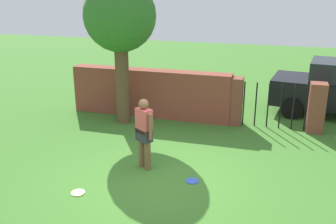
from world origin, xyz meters
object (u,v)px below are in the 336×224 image
object	(u,v)px
person	(144,131)
frisbee_blue	(192,181)
frisbee_yellow	(78,193)
tree	(120,19)

from	to	relation	value
person	frisbee_blue	xyz separation A→B (m)	(1.17, -0.31, -0.89)
frisbee_yellow	frisbee_blue	xyz separation A→B (m)	(2.06, 1.11, 0.00)
person	frisbee_blue	world-z (taller)	person
tree	person	distance (m)	3.80
tree	person	xyz separation A→B (m)	(1.64, -2.68, -2.14)
frisbee_yellow	frisbee_blue	world-z (taller)	same
frisbee_yellow	frisbee_blue	distance (m)	2.35
tree	frisbee_blue	xyz separation A→B (m)	(2.81, -2.99, -3.02)
frisbee_yellow	tree	bearing A→B (deg)	100.26
person	frisbee_yellow	bearing A→B (deg)	-89.43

